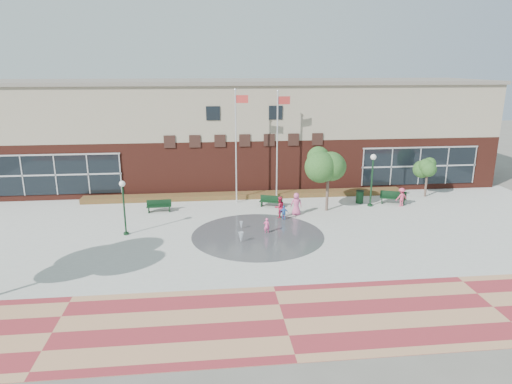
{
  "coord_description": "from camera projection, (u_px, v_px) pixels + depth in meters",
  "views": [
    {
      "loc": [
        -3.04,
        -24.03,
        10.46
      ],
      "look_at": [
        0.0,
        4.0,
        2.6
      ],
      "focal_mm": 32.0,
      "sensor_mm": 36.0,
      "label": 1
    }
  ],
  "objects": [
    {
      "name": "trash_can",
      "position": [
        360.0,
        197.0,
        35.67
      ],
      "size": [
        0.62,
        0.62,
        1.02
      ],
      "color": "black",
      "rests_on": "ground"
    },
    {
      "name": "plaza_concrete",
      "position": [
        256.0,
        230.0,
        29.96
      ],
      "size": [
        46.0,
        18.0,
        0.01
      ],
      "primitive_type": "cube",
      "color": "#A8A8A0",
      "rests_on": "ground"
    },
    {
      "name": "lamp_left",
      "position": [
        124.0,
        202.0,
        28.54
      ],
      "size": [
        0.38,
        0.38,
        3.56
      ],
      "color": "black",
      "rests_on": "ground"
    },
    {
      "name": "ground",
      "position": [
        264.0,
        254.0,
        26.13
      ],
      "size": [
        120.0,
        120.0,
        0.0
      ],
      "primitive_type": "plane",
      "color": "#666056",
      "rests_on": "ground"
    },
    {
      "name": "lamp_right",
      "position": [
        372.0,
        174.0,
        34.35
      ],
      "size": [
        0.43,
        0.43,
        4.06
      ],
      "color": "black",
      "rests_on": "ground"
    },
    {
      "name": "flower_bed",
      "position": [
        246.0,
        198.0,
        37.24
      ],
      "size": [
        26.0,
        1.2,
        0.4
      ],
      "primitive_type": "cube",
      "color": "maroon",
      "rests_on": "ground"
    },
    {
      "name": "paver_band",
      "position": [
        284.0,
        319.0,
        19.43
      ],
      "size": [
        46.0,
        6.0,
        0.01
      ],
      "primitive_type": "cube",
      "color": "maroon",
      "rests_on": "ground"
    },
    {
      "name": "tree_small_right",
      "position": [
        428.0,
        168.0,
        36.94
      ],
      "size": [
        1.93,
        1.93,
        3.3
      ],
      "color": "#47352D",
      "rests_on": "ground"
    },
    {
      "name": "flagpole_left",
      "position": [
        237.0,
        141.0,
        34.61
      ],
      "size": [
        1.03,
        0.18,
        8.8
      ],
      "rotation": [
        0.0,
        0.0,
        -0.09
      ],
      "color": "silver",
      "rests_on": "ground"
    },
    {
      "name": "library_building",
      "position": [
        240.0,
        131.0,
        41.62
      ],
      "size": [
        44.4,
        10.4,
        9.2
      ],
      "color": "#542118",
      "rests_on": "ground"
    },
    {
      "name": "person_bench",
      "position": [
        401.0,
        197.0,
        34.83
      ],
      "size": [
        1.03,
        0.73,
        1.45
      ],
      "primitive_type": "imported",
      "rotation": [
        0.0,
        0.0,
        3.36
      ],
      "color": "#D83F64",
      "rests_on": "ground"
    },
    {
      "name": "adult_red",
      "position": [
        280.0,
        207.0,
        32.18
      ],
      "size": [
        0.94,
        0.85,
        1.57
      ],
      "primitive_type": "imported",
      "rotation": [
        0.0,
        0.0,
        3.55
      ],
      "color": "#C71E40",
      "rests_on": "ground"
    },
    {
      "name": "bench_left",
      "position": [
        159.0,
        208.0,
        33.54
      ],
      "size": [
        1.81,
        0.56,
        0.9
      ],
      "rotation": [
        0.0,
        0.0,
        0.03
      ],
      "color": "black",
      "rests_on": "ground"
    },
    {
      "name": "splash_pad",
      "position": [
        258.0,
        235.0,
        29.0
      ],
      "size": [
        8.4,
        8.4,
        0.01
      ],
      "primitive_type": "cylinder",
      "color": "#383A3D",
      "rests_on": "ground"
    },
    {
      "name": "water_jet_b",
      "position": [
        241.0,
        229.0,
        30.09
      ],
      "size": [
        0.23,
        0.23,
        0.52
      ],
      "primitive_type": "cone",
      "rotation": [
        3.14,
        0.0,
        0.0
      ],
      "color": "white",
      "rests_on": "ground"
    },
    {
      "name": "flagpole_right",
      "position": [
        278.0,
        140.0,
        35.45
      ],
      "size": [
        1.07,
        0.22,
        8.67
      ],
      "rotation": [
        0.0,
        0.0,
        0.12
      ],
      "color": "silver",
      "rests_on": "ground"
    },
    {
      "name": "bench_right",
      "position": [
        393.0,
        200.0,
        35.47
      ],
      "size": [
        2.05,
        1.23,
        1.0
      ],
      "rotation": [
        0.0,
        0.0,
        -0.37
      ],
      "color": "black",
      "rests_on": "ground"
    },
    {
      "name": "child_blue",
      "position": [
        284.0,
        213.0,
        31.75
      ],
      "size": [
        0.66,
        0.39,
        1.06
      ],
      "primitive_type": "imported",
      "rotation": [
        0.0,
        0.0,
        2.92
      ],
      "color": "#3772C6",
      "rests_on": "ground"
    },
    {
      "name": "bench_mid",
      "position": [
        271.0,
        204.0,
        34.75
      ],
      "size": [
        1.77,
        1.06,
        0.86
      ],
      "rotation": [
        0.0,
        0.0,
        -0.37
      ],
      "color": "black",
      "rests_on": "ground"
    },
    {
      "name": "water_jet_a",
      "position": [
        241.0,
        243.0,
        27.79
      ],
      "size": [
        0.34,
        0.34,
        0.65
      ],
      "primitive_type": "cone",
      "rotation": [
        3.14,
        0.0,
        0.0
      ],
      "color": "white",
      "rests_on": "ground"
    },
    {
      "name": "child_splash",
      "position": [
        267.0,
        226.0,
        29.23
      ],
      "size": [
        0.4,
        0.28,
        1.04
      ],
      "primitive_type": "imported",
      "rotation": [
        0.0,
        0.0,
        3.07
      ],
      "color": "#F04D8F",
      "rests_on": "ground"
    },
    {
      "name": "adult_pink",
      "position": [
        296.0,
        204.0,
        32.77
      ],
      "size": [
        0.86,
        0.6,
        1.66
      ],
      "primitive_type": "imported",
      "rotation": [
        0.0,
        0.0,
        3.04
      ],
      "color": "#C84F80",
      "rests_on": "ground"
    },
    {
      "name": "tree_mid",
      "position": [
        329.0,
        163.0,
        33.01
      ],
      "size": [
        2.96,
        2.96,
        4.99
      ],
      "color": "#47352D",
      "rests_on": "ground"
    }
  ]
}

